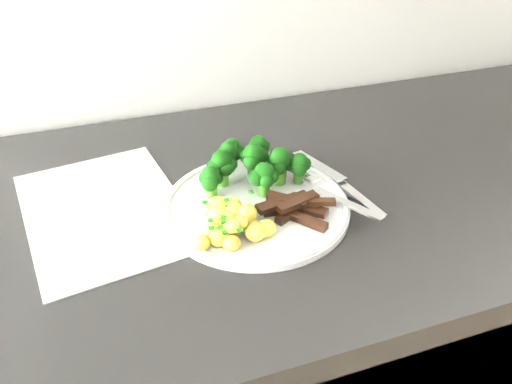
% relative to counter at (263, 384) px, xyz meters
% --- Properties ---
extents(counter, '(2.49, 0.62, 0.93)m').
position_rel_counter_xyz_m(counter, '(0.00, 0.00, 0.00)').
color(counter, black).
rests_on(counter, ground).
extents(recipe_paper, '(0.25, 0.33, 0.00)m').
position_rel_counter_xyz_m(recipe_paper, '(-0.23, 0.03, 0.47)').
color(recipe_paper, white).
rests_on(recipe_paper, counter).
extents(plate, '(0.27, 0.27, 0.02)m').
position_rel_counter_xyz_m(plate, '(-0.03, -0.04, 0.47)').
color(plate, white).
rests_on(plate, counter).
extents(broccoli, '(0.17, 0.13, 0.06)m').
position_rel_counter_xyz_m(broccoli, '(-0.01, 0.02, 0.51)').
color(broccoli, '#316819').
rests_on(broccoli, plate).
extents(potatoes, '(0.11, 0.11, 0.04)m').
position_rel_counter_xyz_m(potatoes, '(-0.08, -0.09, 0.49)').
color(potatoes, '#FFDE4D').
rests_on(potatoes, plate).
extents(beef_strips, '(0.12, 0.10, 0.03)m').
position_rel_counter_xyz_m(beef_strips, '(0.02, -0.07, 0.49)').
color(beef_strips, black).
rests_on(beef_strips, plate).
extents(fork, '(0.08, 0.17, 0.02)m').
position_rel_counter_xyz_m(fork, '(0.08, -0.06, 0.49)').
color(fork, silver).
rests_on(fork, plate).
extents(knife, '(0.06, 0.20, 0.02)m').
position_rel_counter_xyz_m(knife, '(0.11, -0.05, 0.48)').
color(knife, silver).
rests_on(knife, plate).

